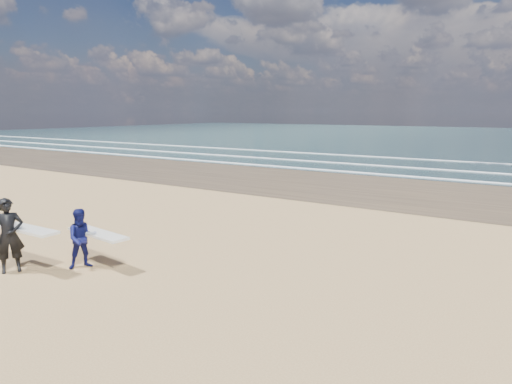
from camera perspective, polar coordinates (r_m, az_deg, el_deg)
The scene contains 2 objects.
surfer_near at distance 13.54m, azimuth -28.32°, elevation -4.73°, with size 2.21×1.07×1.97m.
surfer_far at distance 13.14m, azimuth -20.74°, elevation -5.40°, with size 2.25×1.23×1.62m.
Camera 1 is at (10.56, -6.71, 4.19)m, focal length 32.00 mm.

